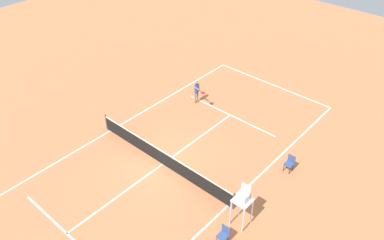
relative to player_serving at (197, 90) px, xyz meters
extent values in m
plane|color=#D37A4C|center=(-2.58, 5.88, -1.00)|extent=(60.00, 60.00, 0.00)
cube|color=white|center=(-2.58, -5.47, -1.00)|extent=(9.10, 0.10, 0.01)
cube|color=white|center=(-7.13, 5.88, -1.00)|extent=(0.10, 22.71, 0.01)
cube|color=white|center=(1.97, 5.88, -1.00)|extent=(0.10, 22.71, 0.01)
cube|color=white|center=(-2.58, -0.36, -1.00)|extent=(6.83, 0.10, 0.01)
cube|color=white|center=(-2.58, 12.13, -1.00)|extent=(6.83, 0.10, 0.01)
cube|color=white|center=(-2.58, 5.88, -1.00)|extent=(0.10, 12.49, 0.01)
cylinder|color=#4C4C51|center=(-7.43, 5.88, -0.47)|extent=(0.10, 0.10, 1.07)
cylinder|color=#4C4C51|center=(2.27, 5.88, -0.47)|extent=(0.10, 0.10, 1.07)
cube|color=black|center=(-2.58, 5.88, -0.55)|extent=(9.70, 0.03, 0.91)
cube|color=white|center=(-2.58, 5.88, -0.07)|extent=(9.70, 0.04, 0.06)
cylinder|color=#9E704C|center=(0.03, -0.12, -0.61)|extent=(0.12, 0.12, 0.78)
cylinder|color=#9E704C|center=(0.07, 0.08, -0.61)|extent=(0.12, 0.12, 0.78)
cylinder|color=#2647B7|center=(0.05, -0.02, 0.09)|extent=(0.28, 0.28, 0.61)
sphere|color=#9E704C|center=(0.05, -0.02, 0.57)|extent=(0.22, 0.22, 0.22)
cylinder|color=#9E704C|center=(0.01, -0.20, 0.12)|extent=(0.09, 0.09, 0.54)
cylinder|color=#9E704C|center=(-0.18, 0.22, 0.33)|extent=(0.55, 0.21, 0.09)
cylinder|color=black|center=(-0.57, 0.31, 0.33)|extent=(0.26, 0.09, 0.04)
ellipsoid|color=red|center=(-0.85, 0.37, 0.33)|extent=(0.37, 0.34, 0.04)
sphere|color=#CCE033|center=(1.59, 2.39, -0.97)|extent=(0.07, 0.07, 0.07)
cylinder|color=silver|center=(-8.56, 6.72, -0.23)|extent=(0.07, 0.07, 1.55)
cylinder|color=silver|center=(-7.86, 6.72, -0.23)|extent=(0.07, 0.07, 1.55)
cylinder|color=silver|center=(-8.56, 6.02, -0.23)|extent=(0.07, 0.07, 1.55)
cylinder|color=silver|center=(-7.86, 6.02, -0.23)|extent=(0.07, 0.07, 1.55)
cube|color=silver|center=(-8.21, 6.37, 0.58)|extent=(0.80, 0.80, 0.06)
cube|color=silver|center=(-8.21, 6.37, 0.81)|extent=(0.50, 0.44, 0.40)
cube|color=silver|center=(-8.21, 6.17, 1.16)|extent=(0.50, 0.06, 0.50)
cylinder|color=#262626|center=(-8.25, 1.93, -0.78)|extent=(0.04, 0.04, 0.45)
cylinder|color=#262626|center=(-7.90, 1.93, -0.78)|extent=(0.04, 0.04, 0.45)
cylinder|color=#262626|center=(-8.25, 1.58, -0.78)|extent=(0.04, 0.04, 0.45)
cylinder|color=#262626|center=(-7.90, 1.58, -0.78)|extent=(0.04, 0.04, 0.45)
cube|color=#38518C|center=(-8.07, 1.75, -0.52)|extent=(0.44, 0.44, 0.06)
cube|color=#38518C|center=(-8.07, 1.53, -0.27)|extent=(0.44, 0.04, 0.44)
cylinder|color=#262626|center=(-8.07, 7.97, -0.78)|extent=(0.04, 0.04, 0.45)
cylinder|color=#262626|center=(-8.42, 7.62, -0.78)|extent=(0.04, 0.04, 0.45)
cylinder|color=#262626|center=(-8.07, 7.62, -0.78)|extent=(0.04, 0.04, 0.45)
cube|color=#38518C|center=(-8.25, 7.79, -0.52)|extent=(0.44, 0.44, 0.06)
cube|color=#38518C|center=(-8.25, 7.57, -0.27)|extent=(0.44, 0.04, 0.44)
camera|label=1|loc=(-14.37, 16.79, 13.78)|focal=36.42mm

